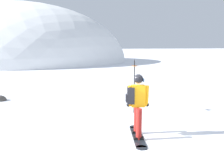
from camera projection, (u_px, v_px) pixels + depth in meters
ground_plane at (136, 142)px, 6.51m from camera, size 300.00×300.00×0.00m
ridge_peak_main at (21, 62)px, 37.48m from camera, size 30.96×27.86×17.02m
snowboarder_main at (137, 104)px, 6.75m from camera, size 0.65×1.82×1.71m
piste_marker_near at (134, 82)px, 9.14m from camera, size 0.20×0.20×1.98m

